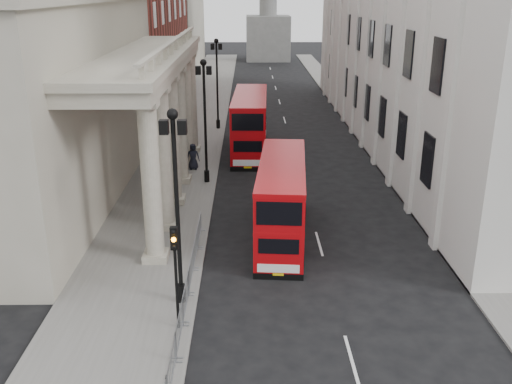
% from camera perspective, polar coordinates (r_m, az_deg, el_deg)
% --- Properties ---
extents(ground, '(260.00, 260.00, 0.00)m').
position_cam_1_polar(ground, '(21.66, -6.97, -16.43)').
color(ground, black).
rests_on(ground, ground).
extents(sidewalk_west, '(6.00, 140.00, 0.12)m').
position_cam_1_polar(sidewalk_west, '(49.33, -6.93, 4.68)').
color(sidewalk_west, slate).
rests_on(sidewalk_west, ground).
extents(sidewalk_east, '(3.00, 140.00, 0.12)m').
position_cam_1_polar(sidewalk_east, '(50.31, 12.17, 4.68)').
color(sidewalk_east, slate).
rests_on(sidewalk_east, ground).
extents(kerb, '(0.20, 140.00, 0.14)m').
position_cam_1_polar(kerb, '(49.10, -3.49, 4.73)').
color(kerb, slate).
rests_on(kerb, ground).
extents(portico_building, '(9.00, 28.00, 12.00)m').
position_cam_1_polar(portico_building, '(38.22, -20.54, 8.34)').
color(portico_building, gray).
rests_on(portico_building, ground).
extents(brick_building, '(9.00, 32.00, 22.00)m').
position_cam_1_polar(brick_building, '(66.64, -12.45, 17.79)').
color(brick_building, maroon).
rests_on(brick_building, ground).
extents(west_building_far, '(9.00, 30.00, 20.00)m').
position_cam_1_polar(west_building_far, '(98.26, -8.68, 17.91)').
color(west_building_far, gray).
rests_on(west_building_far, ground).
extents(lamp_post_south, '(1.05, 0.44, 8.32)m').
position_cam_1_polar(lamp_post_south, '(22.95, -7.95, -0.40)').
color(lamp_post_south, black).
rests_on(lamp_post_south, sidewalk_west).
extents(lamp_post_mid, '(1.05, 0.44, 8.32)m').
position_cam_1_polar(lamp_post_mid, '(38.30, -5.13, 7.86)').
color(lamp_post_mid, black).
rests_on(lamp_post_mid, sidewalk_west).
extents(lamp_post_north, '(1.05, 0.44, 8.32)m').
position_cam_1_polar(lamp_post_north, '(54.03, -3.91, 11.35)').
color(lamp_post_north, black).
rests_on(lamp_post_north, sidewalk_west).
extents(traffic_light, '(0.28, 0.33, 4.30)m').
position_cam_1_polar(traffic_light, '(21.80, -8.09, -6.69)').
color(traffic_light, black).
rests_on(traffic_light, sidewalk_west).
extents(crowd_barriers, '(0.50, 18.75, 1.10)m').
position_cam_1_polar(crowd_barriers, '(23.17, -7.35, -11.83)').
color(crowd_barriers, gray).
rests_on(crowd_barriers, sidewalk_west).
extents(bus_near, '(3.16, 9.93, 4.22)m').
position_cam_1_polar(bus_near, '(30.19, 2.58, -0.70)').
color(bus_near, '#AD080C').
rests_on(bus_near, ground).
extents(bus_far, '(3.01, 11.01, 4.71)m').
position_cam_1_polar(bus_far, '(46.55, -0.60, 6.97)').
color(bus_far, '#B5080D').
rests_on(bus_far, ground).
extents(pedestrian_a, '(0.65, 0.51, 1.58)m').
position_cam_1_polar(pedestrian_a, '(32.95, -10.01, -1.62)').
color(pedestrian_a, black).
rests_on(pedestrian_a, sidewalk_west).
extents(pedestrian_b, '(1.05, 0.93, 1.78)m').
position_cam_1_polar(pedestrian_b, '(40.51, -10.19, 2.58)').
color(pedestrian_b, '#292320').
rests_on(pedestrian_b, sidewalk_west).
extents(pedestrian_c, '(1.00, 0.70, 1.92)m').
position_cam_1_polar(pedestrian_c, '(42.14, -6.31, 3.55)').
color(pedestrian_c, black).
rests_on(pedestrian_c, sidewalk_west).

